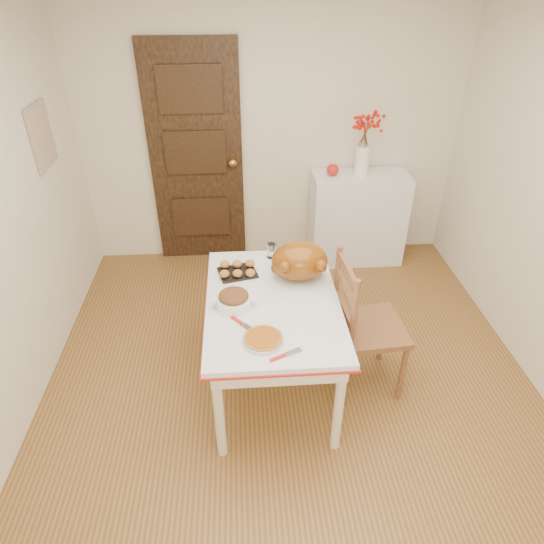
{
  "coord_description": "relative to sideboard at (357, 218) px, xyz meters",
  "views": [
    {
      "loc": [
        -0.31,
        -2.33,
        2.56
      ],
      "look_at": [
        -0.13,
        0.14,
        0.93
      ],
      "focal_mm": 31.35,
      "sensor_mm": 36.0,
      "label": 1
    }
  ],
  "objects": [
    {
      "name": "floor",
      "position": [
        -0.83,
        -1.78,
        -0.45
      ],
      "size": [
        3.5,
        4.0,
        0.0
      ],
      "primitive_type": "cube",
      "color": "brown",
      "rests_on": "ground"
    },
    {
      "name": "wall_back",
      "position": [
        -0.83,
        0.22,
        0.8
      ],
      "size": [
        3.5,
        0.0,
        2.5
      ],
      "primitive_type": "cube",
      "color": "beige",
      "rests_on": "ground"
    },
    {
      "name": "door_back",
      "position": [
        -1.53,
        0.19,
        0.58
      ],
      "size": [
        0.85,
        0.06,
        2.06
      ],
      "primitive_type": "cube",
      "color": "black",
      "rests_on": "ground"
    },
    {
      "name": "photo_board",
      "position": [
        -2.56,
        -0.58,
        1.05
      ],
      "size": [
        0.03,
        0.35,
        0.45
      ],
      "primitive_type": "cube",
      "color": "beige",
      "rests_on": "ground"
    },
    {
      "name": "sideboard",
      "position": [
        0.0,
        0.0,
        0.0
      ],
      "size": [
        0.9,
        0.4,
        0.9
      ],
      "primitive_type": "cube",
      "color": "white",
      "rests_on": "floor"
    },
    {
      "name": "kitchen_table",
      "position": [
        -0.96,
        -1.69,
        -0.07
      ],
      "size": [
        0.86,
        1.26,
        0.75
      ],
      "primitive_type": null,
      "color": "white",
      "rests_on": "floor"
    },
    {
      "name": "chair_oak",
      "position": [
        -0.3,
        -1.7,
        0.06
      ],
      "size": [
        0.49,
        0.49,
        1.03
      ],
      "primitive_type": null,
      "rotation": [
        0.0,
        0.0,
        1.65
      ],
      "color": "brown",
      "rests_on": "floor"
    },
    {
      "name": "berry_vase",
      "position": [
        -0.01,
        0.0,
        0.73
      ],
      "size": [
        0.29,
        0.29,
        0.57
      ],
      "primitive_type": null,
      "color": "white",
      "rests_on": "sideboard"
    },
    {
      "name": "apple",
      "position": [
        -0.28,
        0.0,
        0.51
      ],
      "size": [
        0.11,
        0.11,
        0.11
      ],
      "primitive_type": "sphere",
      "color": "red",
      "rests_on": "sideboard"
    },
    {
      "name": "turkey_platter",
      "position": [
        -0.76,
        -1.48,
        0.44
      ],
      "size": [
        0.45,
        0.36,
        0.28
      ],
      "primitive_type": null,
      "rotation": [
        0.0,
        0.0,
        0.03
      ],
      "color": "#85450C",
      "rests_on": "kitchen_table"
    },
    {
      "name": "pumpkin_pie",
      "position": [
        -1.04,
        -2.08,
        0.33
      ],
      "size": [
        0.28,
        0.28,
        0.05
      ],
      "primitive_type": "cylinder",
      "rotation": [
        0.0,
        0.0,
        -0.29
      ],
      "color": "#9C4C11",
      "rests_on": "kitchen_table"
    },
    {
      "name": "stuffing_dish",
      "position": [
        -1.2,
        -1.74,
        0.36
      ],
      "size": [
        0.33,
        0.29,
        0.11
      ],
      "primitive_type": null,
      "rotation": [
        0.0,
        0.0,
        0.32
      ],
      "color": "brown",
      "rests_on": "kitchen_table"
    },
    {
      "name": "rolls_tray",
      "position": [
        -1.17,
        -1.37,
        0.34
      ],
      "size": [
        0.29,
        0.25,
        0.07
      ],
      "primitive_type": null,
      "rotation": [
        0.0,
        0.0,
        0.24
      ],
      "color": "#B16A28",
      "rests_on": "kitchen_table"
    },
    {
      "name": "pie_server",
      "position": [
        -0.92,
        -2.2,
        0.31
      ],
      "size": [
        0.2,
        0.13,
        0.01
      ],
      "primitive_type": null,
      "rotation": [
        0.0,
        0.0,
        0.43
      ],
      "color": "silver",
      "rests_on": "kitchen_table"
    },
    {
      "name": "carving_knife",
      "position": [
        -1.14,
        -1.94,
        0.31
      ],
      "size": [
        0.2,
        0.21,
        0.01
      ],
      "primitive_type": null,
      "rotation": [
        0.0,
        0.0,
        -0.85
      ],
      "color": "silver",
      "rests_on": "kitchen_table"
    },
    {
      "name": "drinking_glass",
      "position": [
        -0.93,
        -1.17,
        0.36
      ],
      "size": [
        0.07,
        0.07,
        0.11
      ],
      "primitive_type": "cylinder",
      "rotation": [
        0.0,
        0.0,
        -0.07
      ],
      "color": "white",
      "rests_on": "kitchen_table"
    },
    {
      "name": "shaker_pair",
      "position": [
        -0.61,
        -1.23,
        0.35
      ],
      "size": [
        0.1,
        0.05,
        0.09
      ],
      "primitive_type": null,
      "rotation": [
        0.0,
        0.0,
        -0.1
      ],
      "color": "white",
      "rests_on": "kitchen_table"
    }
  ]
}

